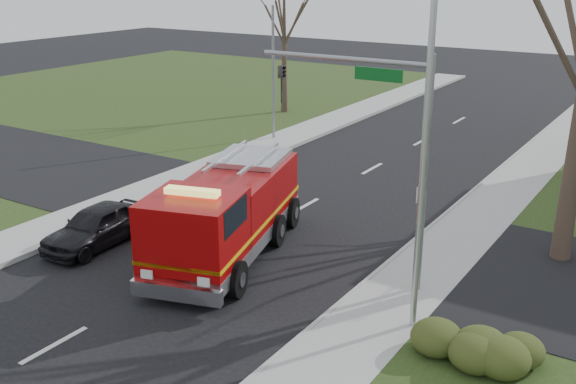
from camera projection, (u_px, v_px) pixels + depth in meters
The scene contains 10 objects.
ground at pixel (207, 260), 21.50m from camera, with size 120.00×120.00×0.00m, color black.
sidewalk_right at pixel (385, 309), 18.32m from camera, with size 2.40×80.00×0.15m, color #9E9E98.
sidewalk_left at pixel (75, 220), 24.64m from camera, with size 2.40×80.00×0.15m, color #9E9E98.
hedge_corner at pixel (476, 338), 15.93m from camera, with size 2.80×2.00×0.90m, color #323B15.
bare_tree_left at pixel (284, 23), 40.76m from camera, with size 4.50×4.50×9.00m.
traffic_signal_mast at pixel (383, 128), 18.53m from camera, with size 5.29×0.18×6.80m.
streetlight_pole at pixel (421, 161), 16.00m from camera, with size 1.48×0.16×8.40m.
utility_pole_far at pixel (273, 75), 35.01m from camera, with size 0.14×0.14×7.00m, color gray.
fire_engine at pixel (226, 216), 21.35m from camera, with size 4.67×8.08×3.09m.
parked_car_maroon at pixel (97, 226), 22.47m from camera, with size 1.63×4.05×1.38m, color black.
Camera 1 is at (12.76, -15.17, 8.99)m, focal length 42.00 mm.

